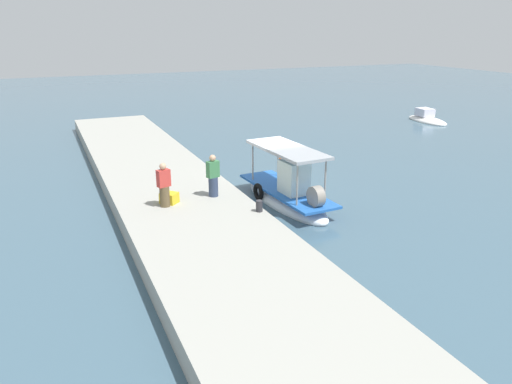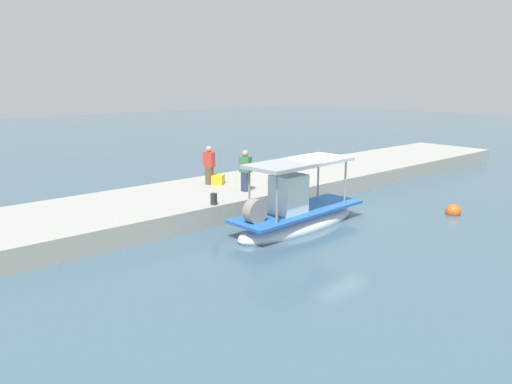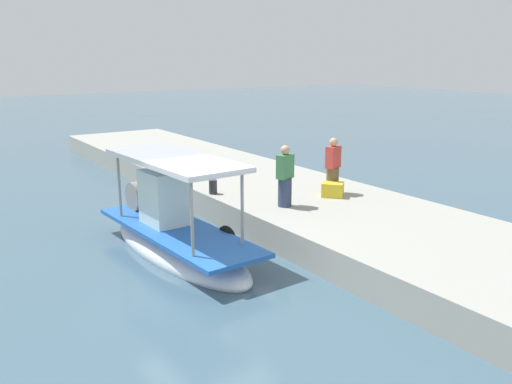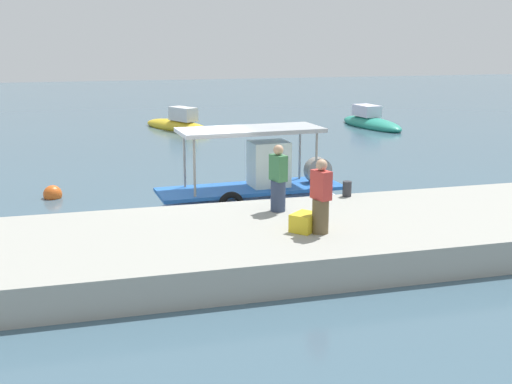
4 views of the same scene
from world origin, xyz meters
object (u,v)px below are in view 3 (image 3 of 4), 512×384
(fisherman_by_crate, at_px, (333,168))
(cargo_crate, at_px, (333,190))
(mooring_bollard, at_px, (213,187))
(main_fishing_boat, at_px, (175,235))
(fisherman_near_bollard, at_px, (285,179))

(fisherman_by_crate, height_order, cargo_crate, fisherman_by_crate)
(mooring_bollard, relative_size, cargo_crate, 0.69)
(fisherman_by_crate, bearing_deg, main_fishing_boat, 91.38)
(main_fishing_boat, xyz_separation_m, cargo_crate, (-0.16, -4.90, 0.49))
(main_fishing_boat, height_order, fisherman_by_crate, fisherman_by_crate)
(fisherman_near_bollard, distance_m, cargo_crate, 1.85)
(main_fishing_boat, xyz_separation_m, mooring_bollard, (2.02, -2.19, 0.50))
(fisherman_near_bollard, height_order, fisherman_by_crate, fisherman_near_bollard)
(main_fishing_boat, bearing_deg, cargo_crate, -91.85)
(mooring_bollard, distance_m, cargo_crate, 3.47)
(cargo_crate, bearing_deg, fisherman_by_crate, -39.29)
(main_fishing_boat, relative_size, mooring_bollard, 13.97)
(fisherman_by_crate, distance_m, mooring_bollard, 3.54)
(fisherman_near_bollard, bearing_deg, mooring_bollard, 22.75)
(main_fishing_boat, height_order, cargo_crate, main_fishing_boat)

